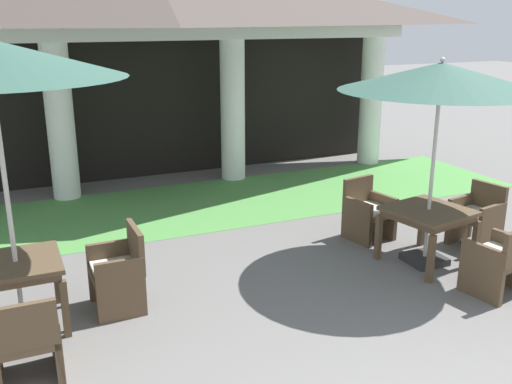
% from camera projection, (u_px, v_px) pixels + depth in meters
% --- Properties ---
extents(background_pavilion, '(10.61, 2.92, 4.16)m').
position_uv_depth(background_pavilion, '(145.00, 7.00, 9.90)').
color(background_pavilion, white).
rests_on(background_pavilion, ground).
extents(lawn_strip, '(12.41, 2.63, 0.01)m').
position_uv_depth(lawn_strip, '(176.00, 208.00, 9.58)').
color(lawn_strip, '#519347').
rests_on(lawn_strip, ground).
extents(patio_table_near_foreground, '(1.07, 1.07, 0.73)m').
position_uv_depth(patio_table_near_foreground, '(428.00, 216.00, 7.29)').
color(patio_table_near_foreground, brown).
rests_on(patio_table_near_foreground, ground).
extents(patio_umbrella_near_foreground, '(2.43, 2.43, 2.59)m').
position_uv_depth(patio_umbrella_near_foreground, '(441.00, 79.00, 6.79)').
color(patio_umbrella_near_foreground, '#2D2D2D').
rests_on(patio_umbrella_near_foreground, ground).
extents(patio_chair_near_foreground_east, '(0.63, 0.64, 0.86)m').
position_uv_depth(patio_chair_near_foreground_east, '(477.00, 217.00, 7.92)').
color(patio_chair_near_foreground_east, brown).
rests_on(patio_chair_near_foreground_east, ground).
extents(patio_chair_near_foreground_south, '(0.71, 0.66, 0.85)m').
position_uv_depth(patio_chair_near_foreground_south, '(500.00, 260.00, 6.53)').
color(patio_chair_near_foreground_south, brown).
rests_on(patio_chair_near_foreground_south, ground).
extents(patio_chair_near_foreground_north, '(0.65, 0.65, 0.85)m').
position_uv_depth(patio_chair_near_foreground_north, '(368.00, 212.00, 8.18)').
color(patio_chair_near_foreground_north, brown).
rests_on(patio_chair_near_foreground_north, ground).
extents(patio_table_mid_left, '(0.86, 0.86, 0.72)m').
position_uv_depth(patio_table_mid_left, '(17.00, 271.00, 5.76)').
color(patio_table_mid_left, brown).
rests_on(patio_table_mid_left, ground).
extents(patio_chair_mid_left_east, '(0.52, 0.62, 0.90)m').
position_uv_depth(patio_chair_mid_left_east, '(119.00, 272.00, 6.21)').
color(patio_chair_mid_left_east, brown).
rests_on(patio_chair_mid_left_east, ground).
extents(patio_chair_mid_left_south, '(0.56, 0.54, 0.83)m').
position_uv_depth(patio_chair_mid_left_south, '(26.00, 341.00, 4.95)').
color(patio_chair_mid_left_south, brown).
rests_on(patio_chair_mid_left_south, ground).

